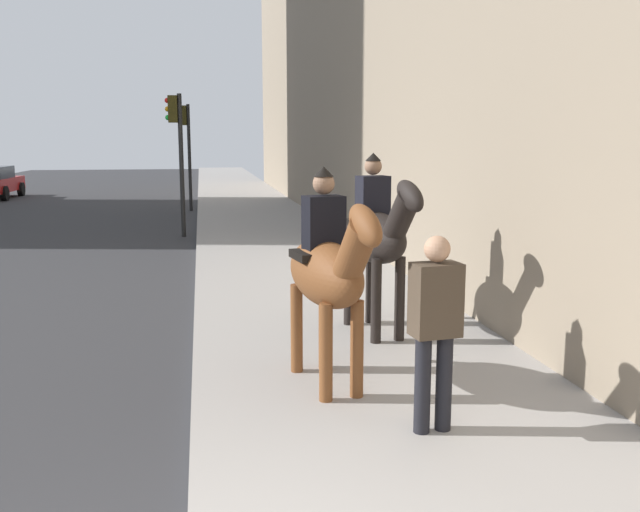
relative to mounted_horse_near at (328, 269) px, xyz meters
The scene contains 5 objects.
mounted_horse_near is the anchor object (origin of this frame).
mounted_horse_far 2.01m from the mounted_horse_near, 28.32° to the right, with size 2.14×0.80×2.32m.
pedestrian_greeting 1.42m from the mounted_horse_near, 150.69° to the right, with size 0.30×0.43×1.70m.
traffic_light_near_curb 12.32m from the mounted_horse_near, ahead, with size 0.20×0.44×3.80m.
traffic_light_far_curb 19.24m from the mounted_horse_near, ahead, with size 0.20×0.44×3.87m.
Camera 1 is at (-2.90, -0.15, 2.60)m, focal length 38.22 mm.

